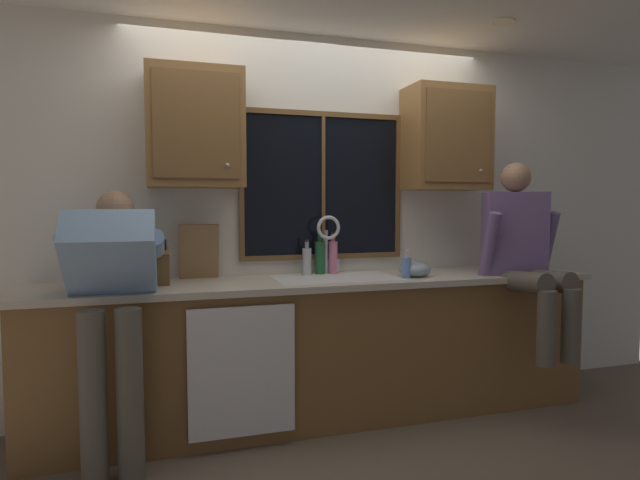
# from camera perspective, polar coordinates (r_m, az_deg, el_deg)

# --- Properties ---
(back_wall) EXTENTS (5.97, 0.12, 2.55)m
(back_wall) POSITION_cam_1_polar(r_m,az_deg,el_deg) (3.65, -0.96, 2.05)
(back_wall) COLOR silver
(back_wall) RESTS_ON floor
(ceiling_downlight_right) EXTENTS (0.14, 0.14, 0.01)m
(ceiling_downlight_right) POSITION_cam_1_polar(r_m,az_deg,el_deg) (3.70, 19.64, 21.80)
(ceiling_downlight_right) COLOR #FFEAB2
(window_glass) EXTENTS (1.10, 0.02, 0.95)m
(window_glass) POSITION_cam_1_polar(r_m,az_deg,el_deg) (3.60, 0.31, 6.00)
(window_glass) COLOR black
(window_frame_top) EXTENTS (1.17, 0.02, 0.04)m
(window_frame_top) POSITION_cam_1_polar(r_m,az_deg,el_deg) (3.64, 0.36, 13.78)
(window_frame_top) COLOR brown
(window_frame_bottom) EXTENTS (1.17, 0.02, 0.04)m
(window_frame_bottom) POSITION_cam_1_polar(r_m,az_deg,el_deg) (3.61, 0.35, -1.84)
(window_frame_bottom) COLOR brown
(window_frame_left) EXTENTS (0.03, 0.02, 0.95)m
(window_frame_left) POSITION_cam_1_polar(r_m,az_deg,el_deg) (3.46, -8.70, 6.04)
(window_frame_left) COLOR brown
(window_frame_right) EXTENTS (0.03, 0.02, 0.95)m
(window_frame_right) POSITION_cam_1_polar(r_m,az_deg,el_deg) (3.80, 8.61, 5.85)
(window_frame_right) COLOR brown
(window_mullion_center) EXTENTS (0.02, 0.02, 0.95)m
(window_mullion_center) POSITION_cam_1_polar(r_m,az_deg,el_deg) (3.59, 0.36, 6.01)
(window_mullion_center) COLOR brown
(lower_cabinet_run) EXTENTS (3.57, 0.58, 0.88)m
(lower_cabinet_run) POSITION_cam_1_polar(r_m,az_deg,el_deg) (3.44, 0.69, -12.17)
(lower_cabinet_run) COLOR brown
(lower_cabinet_run) RESTS_ON floor
(countertop) EXTENTS (3.63, 0.62, 0.04)m
(countertop) POSITION_cam_1_polar(r_m,az_deg,el_deg) (3.33, 0.80, -4.62)
(countertop) COLOR beige
(countertop) RESTS_ON lower_cabinet_run
(dishwasher_front) EXTENTS (0.60, 0.02, 0.74)m
(dishwasher_front) POSITION_cam_1_polar(r_m,az_deg,el_deg) (3.01, -8.59, -14.22)
(dishwasher_front) COLOR white
(upper_cabinet_left) EXTENTS (0.58, 0.36, 0.72)m
(upper_cabinet_left) POSITION_cam_1_polar(r_m,az_deg,el_deg) (3.31, -13.64, 11.89)
(upper_cabinet_left) COLOR olive
(upper_cabinet_right) EXTENTS (0.58, 0.36, 0.72)m
(upper_cabinet_right) POSITION_cam_1_polar(r_m,az_deg,el_deg) (3.83, 13.79, 10.79)
(upper_cabinet_right) COLOR olive
(sink) EXTENTS (0.80, 0.46, 0.21)m
(sink) POSITION_cam_1_polar(r_m,az_deg,el_deg) (3.37, 1.78, -5.86)
(sink) COLOR silver
(sink) RESTS_ON lower_cabinet_run
(faucet) EXTENTS (0.18, 0.09, 0.40)m
(faucet) POSITION_cam_1_polar(r_m,az_deg,el_deg) (3.50, 0.96, 0.30)
(faucet) COLOR silver
(faucet) RESTS_ON countertop
(person_standing) EXTENTS (0.53, 0.72, 1.48)m
(person_standing) POSITION_cam_1_polar(r_m,az_deg,el_deg) (2.92, -21.97, -5.49)
(person_standing) COLOR #595147
(person_standing) RESTS_ON floor
(person_sitting_on_counter) EXTENTS (0.54, 0.65, 1.26)m
(person_sitting_on_counter) POSITION_cam_1_polar(r_m,az_deg,el_deg) (3.69, 21.62, -0.88)
(person_sitting_on_counter) COLOR #595147
(person_sitting_on_counter) RESTS_ON countertop
(knife_block) EXTENTS (0.12, 0.18, 0.32)m
(knife_block) POSITION_cam_1_polar(r_m,az_deg,el_deg) (3.17, -17.39, -2.87)
(knife_block) COLOR brown
(knife_block) RESTS_ON countertop
(cutting_board) EXTENTS (0.25, 0.09, 0.35)m
(cutting_board) POSITION_cam_1_polar(r_m,az_deg,el_deg) (3.38, -13.23, -1.27)
(cutting_board) COLOR #997047
(cutting_board) RESTS_ON countertop
(mixing_bowl) EXTENTS (0.21, 0.21, 0.11)m
(mixing_bowl) POSITION_cam_1_polar(r_m,az_deg,el_deg) (3.47, 10.43, -3.20)
(mixing_bowl) COLOR #8C99A8
(mixing_bowl) RESTS_ON countertop
(soap_dispenser) EXTENTS (0.06, 0.07, 0.18)m
(soap_dispenser) POSITION_cam_1_polar(r_m,az_deg,el_deg) (3.39, 9.56, -2.98)
(soap_dispenser) COLOR #668CCC
(soap_dispenser) RESTS_ON countertop
(bottle_green_glass) EXTENTS (0.06, 0.06, 0.29)m
(bottle_green_glass) POSITION_cam_1_polar(r_m,az_deg,el_deg) (3.54, 1.45, -1.83)
(bottle_green_glass) COLOR pink
(bottle_green_glass) RESTS_ON countertop
(bottle_tall_clear) EXTENTS (0.07, 0.07, 0.29)m
(bottle_tall_clear) POSITION_cam_1_polar(r_m,az_deg,el_deg) (3.52, -0.01, -1.87)
(bottle_tall_clear) COLOR #1E592D
(bottle_tall_clear) RESTS_ON countertop
(bottle_amber_small) EXTENTS (0.06, 0.06, 0.24)m
(bottle_amber_small) POSITION_cam_1_polar(r_m,az_deg,el_deg) (3.46, -1.46, -2.31)
(bottle_amber_small) COLOR #B7B7BC
(bottle_amber_small) RESTS_ON countertop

